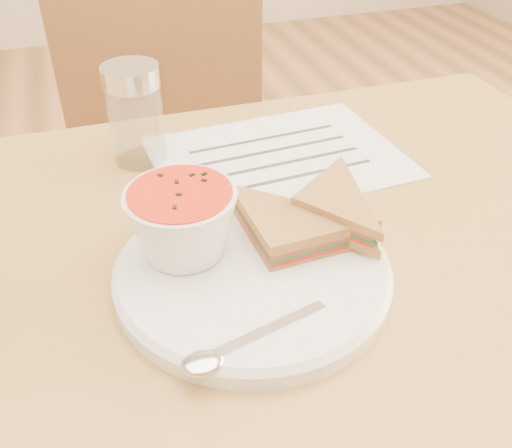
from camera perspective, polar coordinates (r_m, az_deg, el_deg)
name	(u,v)px	position (r m, az deg, el deg)	size (l,w,h in m)	color
chair_far	(180,238)	(1.13, -7.59, -1.41)	(0.39, 0.39, 0.87)	brown
plate	(253,272)	(0.55, -0.35, -4.86)	(0.27, 0.27, 0.02)	white
soup_bowl	(183,226)	(0.54, -7.32, -0.16)	(0.11, 0.11, 0.07)	white
sandwich_half_a	(270,263)	(0.52, 1.41, -3.92)	(0.12, 0.12, 0.04)	#B4823F
sandwich_half_b	(291,210)	(0.57, 3.48, 1.39)	(0.10, 0.10, 0.03)	#B4823F
spoon	(257,336)	(0.48, 0.13, -11.15)	(0.17, 0.03, 0.01)	silver
paper_menu	(278,158)	(0.75, 2.26, 6.64)	(0.31, 0.23, 0.00)	white
condiment_shaker	(136,115)	(0.73, -11.94, 10.63)	(0.07, 0.07, 0.13)	silver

